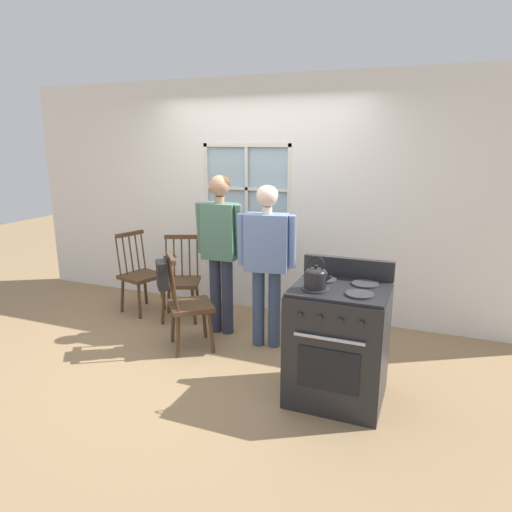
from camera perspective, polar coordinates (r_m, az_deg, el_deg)
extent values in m
plane|color=#937551|center=(4.50, -5.81, -12.24)|extent=(16.00, 16.00, 0.00)
cube|color=white|center=(6.32, -16.27, 7.76)|extent=(2.46, 0.06, 2.70)
cube|color=white|center=(5.00, 20.30, 5.89)|extent=(2.84, 0.06, 2.70)
cube|color=white|center=(5.59, -1.05, -1.67)|extent=(1.09, 0.06, 0.94)
cube|color=white|center=(5.39, -1.15, 17.81)|extent=(1.09, 0.06, 0.73)
cube|color=silver|center=(5.41, -1.40, 2.73)|extent=(1.15, 0.10, 0.03)
cube|color=#9EB7C6|center=(5.41, -1.06, 8.44)|extent=(1.03, 0.01, 0.98)
cube|color=silver|center=(5.38, -1.19, 8.41)|extent=(0.04, 0.02, 1.04)
cube|color=silver|center=(5.38, -1.19, 8.41)|extent=(1.09, 0.02, 0.04)
cube|color=silver|center=(5.61, -6.19, 8.57)|extent=(0.04, 0.03, 1.04)
cube|color=silver|center=(5.20, 4.21, 8.18)|extent=(0.04, 0.03, 1.04)
cube|color=silver|center=(5.36, -1.21, 13.72)|extent=(1.09, 0.03, 0.04)
cube|color=silver|center=(5.46, -1.16, 3.21)|extent=(1.09, 0.03, 0.04)
cube|color=#4C331E|center=(4.52, -8.15, -6.16)|extent=(0.58, 0.58, 0.04)
cylinder|color=#4C331E|center=(4.47, -5.62, -9.45)|extent=(0.09, 0.05, 0.42)
cylinder|color=#4C331E|center=(4.78, -6.50, -7.88)|extent=(0.05, 0.09, 0.42)
cylinder|color=#4C331E|center=(4.43, -9.73, -9.87)|extent=(0.05, 0.09, 0.42)
cylinder|color=#4C331E|center=(4.74, -10.33, -8.24)|extent=(0.09, 0.05, 0.42)
cylinder|color=#4C331E|center=(4.25, -10.11, -4.16)|extent=(0.06, 0.06, 0.48)
cylinder|color=#4C331E|center=(4.33, -10.28, -3.80)|extent=(0.06, 0.06, 0.48)
cylinder|color=#4C331E|center=(4.42, -10.43, -3.45)|extent=(0.06, 0.06, 0.48)
cylinder|color=#4C331E|center=(4.50, -10.59, -3.12)|extent=(0.06, 0.06, 0.48)
cylinder|color=#4C331E|center=(4.59, -10.73, -2.80)|extent=(0.06, 0.06, 0.48)
cube|color=#4C331E|center=(4.35, -10.58, -0.27)|extent=(0.27, 0.32, 0.04)
cube|color=#4C331E|center=(5.58, -14.15, -2.47)|extent=(0.50, 0.52, 0.04)
cylinder|color=#4C331E|center=(5.43, -14.38, -5.49)|extent=(0.06, 0.08, 0.42)
cylinder|color=#4C331E|center=(5.63, -11.64, -4.63)|extent=(0.08, 0.06, 0.42)
cylinder|color=#4C331E|center=(5.68, -16.36, -4.76)|extent=(0.08, 0.06, 0.42)
cylinder|color=#4C331E|center=(5.87, -13.66, -3.96)|extent=(0.06, 0.08, 0.42)
cylinder|color=#4C331E|center=(5.55, -16.83, -0.19)|extent=(0.07, 0.04, 0.48)
cylinder|color=#4C331E|center=(5.60, -16.08, -0.01)|extent=(0.07, 0.04, 0.48)
cylinder|color=#4C331E|center=(5.65, -15.35, 0.17)|extent=(0.07, 0.04, 0.48)
cylinder|color=#4C331E|center=(5.71, -14.62, 0.34)|extent=(0.07, 0.04, 0.48)
cylinder|color=#4C331E|center=(5.76, -13.91, 0.51)|extent=(0.07, 0.04, 0.48)
cube|color=#4C331E|center=(5.60, -15.52, 2.69)|extent=(0.15, 0.38, 0.04)
cube|color=#4C331E|center=(5.26, -9.46, -3.26)|extent=(0.54, 0.52, 0.04)
cylinder|color=#4C331E|center=(5.22, -11.51, -6.17)|extent=(0.06, 0.08, 0.42)
cylinder|color=#4C331E|center=(5.16, -7.79, -6.25)|extent=(0.08, 0.06, 0.42)
cylinder|color=#4C331E|center=(5.51, -10.83, -5.02)|extent=(0.08, 0.06, 0.42)
cylinder|color=#4C331E|center=(5.45, -7.31, -5.08)|extent=(0.06, 0.08, 0.42)
cylinder|color=#4C331E|center=(5.39, -11.15, -0.27)|extent=(0.04, 0.07, 0.48)
cylinder|color=#4C331E|center=(5.37, -10.21, -0.28)|extent=(0.04, 0.07, 0.48)
cylinder|color=#4C331E|center=(5.35, -9.26, -0.28)|extent=(0.04, 0.07, 0.48)
cylinder|color=#4C331E|center=(5.34, -8.31, -0.28)|extent=(0.04, 0.07, 0.48)
cylinder|color=#4C331E|center=(5.33, -7.35, -0.29)|extent=(0.04, 0.07, 0.48)
cube|color=#4C331E|center=(5.30, -9.37, 2.38)|extent=(0.37, 0.17, 0.04)
cylinder|color=#2D3347|center=(4.88, -5.07, -4.86)|extent=(0.12, 0.12, 0.82)
cylinder|color=#2D3347|center=(4.82, -3.60, -5.06)|extent=(0.12, 0.12, 0.82)
cube|color=#4C7560|center=(4.67, -4.50, 3.11)|extent=(0.36, 0.22, 0.57)
cylinder|color=#4C7560|center=(4.74, -6.97, 3.51)|extent=(0.08, 0.11, 0.53)
cylinder|color=#4C7560|center=(4.56, -2.16, 3.17)|extent=(0.08, 0.11, 0.53)
cylinder|color=tan|center=(4.62, -4.58, 7.02)|extent=(0.10, 0.10, 0.07)
sphere|color=tan|center=(4.60, -4.61, 8.74)|extent=(0.21, 0.21, 0.21)
ellipsoid|color=brown|center=(4.62, -4.54, 8.99)|extent=(0.21, 0.21, 0.17)
cylinder|color=#384766|center=(4.55, 0.32, -6.48)|extent=(0.12, 0.12, 0.78)
cylinder|color=#384766|center=(4.52, 2.31, -6.61)|extent=(0.12, 0.12, 0.78)
cube|color=#6B84B7|center=(4.34, 1.36, 1.70)|extent=(0.44, 0.28, 0.55)
cylinder|color=#6B84B7|center=(4.37, -1.85, 2.06)|extent=(0.09, 0.12, 0.51)
cylinder|color=#6B84B7|center=(4.28, 4.53, 1.78)|extent=(0.09, 0.12, 0.51)
cylinder|color=beige|center=(4.29, 1.38, 5.72)|extent=(0.10, 0.10, 0.07)
sphere|color=beige|center=(4.27, 1.39, 7.49)|extent=(0.20, 0.20, 0.20)
ellipsoid|color=silver|center=(4.28, 1.43, 7.75)|extent=(0.20, 0.20, 0.16)
cube|color=#232326|center=(3.68, 10.20, -10.92)|extent=(0.72, 0.64, 0.90)
cube|color=black|center=(3.51, 10.52, -4.07)|extent=(0.71, 0.61, 0.02)
cylinder|color=#2D2D30|center=(3.42, 7.43, -4.13)|extent=(0.20, 0.20, 0.02)
cylinder|color=#2D2D30|center=(3.36, 12.83, -4.71)|extent=(0.20, 0.20, 0.02)
cylinder|color=#2D2D30|center=(3.65, 8.44, -2.94)|extent=(0.20, 0.20, 0.02)
cylinder|color=#2D2D30|center=(3.60, 13.49, -3.46)|extent=(0.20, 0.20, 0.02)
cube|color=#232326|center=(3.75, 11.47, -1.43)|extent=(0.72, 0.06, 0.16)
cube|color=black|center=(3.42, 9.01, -13.94)|extent=(0.45, 0.01, 0.32)
cylinder|color=silver|center=(3.29, 9.09, -10.23)|extent=(0.51, 0.02, 0.02)
cylinder|color=#232326|center=(3.29, 5.53, -7.35)|extent=(0.04, 0.02, 0.04)
cylinder|color=#232326|center=(3.26, 7.99, -7.66)|extent=(0.04, 0.02, 0.04)
cylinder|color=#232326|center=(3.23, 10.51, -7.97)|extent=(0.04, 0.02, 0.04)
cylinder|color=#232326|center=(3.21, 13.07, -8.26)|extent=(0.04, 0.02, 0.04)
cylinder|color=black|center=(3.40, 7.46, -3.02)|extent=(0.17, 0.17, 0.12)
ellipsoid|color=black|center=(3.38, 7.49, -2.05)|extent=(0.16, 0.16, 0.07)
sphere|color=black|center=(3.37, 7.52, -1.31)|extent=(0.03, 0.03, 0.03)
cylinder|color=black|center=(3.37, 8.80, -2.87)|extent=(0.08, 0.03, 0.07)
torus|color=black|center=(3.36, 7.53, -0.99)|extent=(0.12, 0.01, 0.12)
cylinder|color=#42474C|center=(5.36, -0.81, 3.32)|extent=(0.14, 0.14, 0.10)
cylinder|color=#33261C|center=(5.36, -0.81, 3.74)|extent=(0.13, 0.13, 0.01)
cone|color=#286033|center=(5.34, -0.58, 4.46)|extent=(0.05, 0.04, 0.12)
cone|color=#286033|center=(5.37, -0.81, 4.14)|extent=(0.04, 0.05, 0.06)
cone|color=#286033|center=(5.34, -1.04, 4.47)|extent=(0.07, 0.05, 0.13)
cone|color=#286033|center=(5.33, -0.81, 4.05)|extent=(0.04, 0.04, 0.06)
cube|color=black|center=(4.38, -11.66, -2.32)|extent=(0.21, 0.23, 0.26)
torus|color=black|center=(4.34, -10.72, -0.09)|extent=(0.17, 0.17, 0.01)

